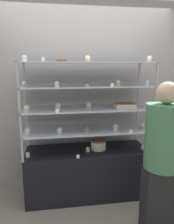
{
  "coord_description": "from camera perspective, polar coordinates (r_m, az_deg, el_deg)",
  "views": [
    {
      "loc": [
        -0.41,
        -2.67,
        1.7
      ],
      "look_at": [
        0.0,
        0.0,
        1.14
      ],
      "focal_mm": 35.0,
      "sensor_mm": 36.0,
      "label": 1
    }
  ],
  "objects": [
    {
      "name": "price_tag_4",
      "position": [
        2.42,
        -11.38,
        13.36
      ],
      "size": [
        0.04,
        0.0,
        0.04
      ],
      "color": "white",
      "rests_on": "display_riser_top"
    },
    {
      "name": "ground_plane",
      "position": [
        3.19,
        0.0,
        -20.44
      ],
      "size": [
        20.0,
        20.0,
        0.0
      ],
      "primitive_type": "plane",
      "color": "gray"
    },
    {
      "name": "display_riser_upper",
      "position": [
        2.71,
        0.0,
        6.69
      ],
      "size": [
        1.59,
        0.56,
        0.28
      ],
      "color": "#99999E",
      "rests_on": "display_riser_middle"
    },
    {
      "name": "cupcake_2",
      "position": [
        2.98,
        14.39,
        -8.99
      ],
      "size": [
        0.05,
        0.05,
        0.07
      ],
      "color": "beige",
      "rests_on": "display_base"
    },
    {
      "name": "price_tag_1",
      "position": [
        2.69,
        11.39,
        -5.0
      ],
      "size": [
        0.04,
        0.0,
        0.04
      ],
      "color": "white",
      "rests_on": "display_riser_lower"
    },
    {
      "name": "cupcake_19",
      "position": [
        2.79,
        16.02,
        13.15
      ],
      "size": [
        0.06,
        0.06,
        0.07
      ],
      "color": "#CCB28C",
      "rests_on": "display_riser_top"
    },
    {
      "name": "donut_glazed",
      "position": [
        2.65,
        -6.64,
        13.33
      ],
      "size": [
        0.13,
        0.13,
        0.04
      ],
      "color": "brown",
      "rests_on": "display_riser_top"
    },
    {
      "name": "cupcake_4",
      "position": [
        2.65,
        -7.13,
        -4.79
      ],
      "size": [
        0.06,
        0.06,
        0.08
      ],
      "color": "#CCB28C",
      "rests_on": "display_riser_lower"
    },
    {
      "name": "customer_figure",
      "position": [
        2.29,
        19.17,
        -11.0
      ],
      "size": [
        0.37,
        0.37,
        1.57
      ],
      "color": "black",
      "rests_on": "ground_plane"
    },
    {
      "name": "cupcake_15",
      "position": [
        2.74,
        8.12,
        7.54
      ],
      "size": [
        0.05,
        0.05,
        0.06
      ],
      "color": "beige",
      "rests_on": "display_riser_upper"
    },
    {
      "name": "cupcake_12",
      "position": [
        2.63,
        -16.11,
        7.05
      ],
      "size": [
        0.05,
        0.05,
        0.06
      ],
      "color": "#CCB28C",
      "rests_on": "display_riser_upper"
    },
    {
      "name": "price_tag_0",
      "position": [
        2.64,
        -2.36,
        -11.55
      ],
      "size": [
        0.04,
        0.0,
        0.04
      ],
      "color": "white",
      "rests_on": "display_base"
    },
    {
      "name": "cupcake_14",
      "position": [
        2.64,
        -0.02,
        7.52
      ],
      "size": [
        0.05,
        0.05,
        0.06
      ],
      "color": "white",
      "rests_on": "display_riser_upper"
    },
    {
      "name": "display_base",
      "position": [
        3.04,
        0.0,
        -15.37
      ],
      "size": [
        1.59,
        0.56,
        0.63
      ],
      "color": "black",
      "rests_on": "ground_plane"
    },
    {
      "name": "cupcake_17",
      "position": [
        2.65,
        -16.05,
        13.25
      ],
      "size": [
        0.06,
        0.06,
        0.07
      ],
      "color": "white",
      "rests_on": "display_riser_top"
    },
    {
      "name": "cupcake_11",
      "position": [
        2.87,
        15.07,
        1.89
      ],
      "size": [
        0.07,
        0.07,
        0.08
      ],
      "color": "white",
      "rests_on": "display_riser_middle"
    },
    {
      "name": "cupcake_10",
      "position": [
        2.7,
        0.43,
        1.68
      ],
      "size": [
        0.07,
        0.07,
        0.08
      ],
      "color": "#CCB28C",
      "rests_on": "display_riser_middle"
    },
    {
      "name": "cupcake_1",
      "position": [
        2.83,
        0.21,
        -9.74
      ],
      "size": [
        0.05,
        0.05,
        0.07
      ],
      "color": "white",
      "rests_on": "display_base"
    },
    {
      "name": "cupcake_6",
      "position": [
        2.79,
        7.46,
        -3.97
      ],
      "size": [
        0.06,
        0.06,
        0.08
      ],
      "color": "beige",
      "rests_on": "display_riser_lower"
    },
    {
      "name": "cupcake_16",
      "position": [
        2.84,
        15.3,
        7.39
      ],
      "size": [
        0.05,
        0.05,
        0.06
      ],
      "color": "beige",
      "rests_on": "display_riser_upper"
    },
    {
      "name": "sheet_cake_frosted",
      "position": [
        2.79,
        9.8,
        1.73
      ],
      "size": [
        0.26,
        0.17,
        0.06
      ],
      "color": "beige",
      "rests_on": "display_riser_middle"
    },
    {
      "name": "cupcake_7",
      "position": [
        2.94,
        14.17,
        -3.43
      ],
      "size": [
        0.06,
        0.06,
        0.08
      ],
      "color": "#CCB28C",
      "rests_on": "display_riser_lower"
    },
    {
      "name": "cupcake_13",
      "position": [
        2.54,
        -7.9,
        7.23
      ],
      "size": [
        0.05,
        0.05,
        0.06
      ],
      "color": "white",
      "rests_on": "display_riser_upper"
    },
    {
      "name": "display_riser_top",
      "position": [
        2.7,
        0.0,
        12.62
      ],
      "size": [
        1.59,
        0.56,
        0.28
      ],
      "color": "#99999E",
      "rests_on": "display_riser_upper"
    },
    {
      "name": "back_wall",
      "position": [
        3.15,
        -1.19,
        4.44
      ],
      "size": [
        8.0,
        0.05,
        2.6
      ],
      "color": "gray",
      "rests_on": "ground_plane"
    },
    {
      "name": "price_tag_2",
      "position": [
        2.46,
        -7.78,
        0.3
      ],
      "size": [
        0.04,
        0.0,
        0.04
      ],
      "color": "white",
      "rests_on": "display_riser_middle"
    },
    {
      "name": "display_riser_lower",
      "position": [
        2.82,
        0.0,
        -4.74
      ],
      "size": [
        1.59,
        0.56,
        0.28
      ],
      "color": "#99999E",
      "rests_on": "display_base"
    },
    {
      "name": "cupcake_0",
      "position": [
        2.76,
        -15.17,
        -10.69
      ],
      "size": [
        0.05,
        0.05,
        0.07
      ],
      "color": "white",
      "rests_on": "display_base"
    },
    {
      "name": "cupcake_9",
      "position": [
        2.66,
        -7.58,
        1.45
      ],
      "size": [
        0.07,
        0.07,
        0.08
      ],
      "color": "beige",
      "rests_on": "display_riser_middle"
    },
    {
      "name": "price_tag_3",
      "position": [
        2.51,
        6.64,
        7.03
      ],
      "size": [
        0.04,
        0.0,
        0.04
      ],
      "color": "white",
      "rests_on": "display_riser_upper"
    },
    {
      "name": "display_riser_middle",
      "position": [
        2.75,
        0.0,
        0.86
      ],
      "size": [
        1.59,
        0.56,
        0.28
      ],
      "color": "#99999E",
      "rests_on": "display_riser_lower"
    },
    {
      "name": "cupcake_3",
      "position": [
        2.69,
        -15.18,
        -4.86
      ],
      "size": [
        0.06,
        0.06,
        0.08
      ],
      "color": "beige",
      "rests_on": "display_riser_lower"
    },
    {
      "name": "cupcake_5",
      "position": [
        2.76,
        -0.03,
        -4.06
      ],
      "size": [
        0.06,
        0.06,
        0.08
      ],
      "color": "#CCB28C",
      "rests_on": "display_riser_lower"
    },
    {
      "name": "cupcake_8",
      "position": [
        2.62,
        -15.48,
        0.96
      ],
      "size": [
        0.07,
        0.07,
        0.08
      ],
      "color": "white",
      "rests_on": "display_riser_middle"
    },
    {
      "name": "cupcake_18",
      "position": [
        2.62,
        0.17,
        13.71
      ],
      "size": [
        0.06,
        0.06,
        0.07
      ],
      "color": "#CCB28C",
      "rests_on": "display_riser_top"
    },
    {
      "name": "layer_cake_centerpiece",
      "position": [
        2.9,
        3.0,
        -8.46
      ],
      "size": [
        0.2,
        0.2,
        0.13
      ],
      "color": "beige",
      "rests_on": "display_base"
    }
  ]
}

